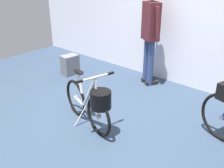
# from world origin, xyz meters

# --- Properties ---
(ground_plane) EXTENTS (7.51, 7.51, 0.00)m
(ground_plane) POSITION_xyz_m (0.00, 0.00, 0.00)
(ground_plane) COLOR #2D3D51
(back_wall) EXTENTS (7.51, 0.10, 2.85)m
(back_wall) POSITION_xyz_m (0.00, 2.07, 1.43)
(back_wall) COLOR silver
(back_wall) RESTS_ON ground_plane
(folding_bike_foreground) EXTENTS (1.13, 0.52, 0.81)m
(folding_bike_foreground) POSITION_xyz_m (-0.19, -0.06, 0.39)
(folding_bike_foreground) COLOR black
(folding_bike_foreground) RESTS_ON ground_plane
(visitor_near_wall) EXTENTS (0.47, 0.38, 1.71)m
(visitor_near_wall) POSITION_xyz_m (-0.44, 1.66, 0.98)
(visitor_near_wall) COLOR navy
(visitor_near_wall) RESTS_ON ground_plane
(backpack_on_floor) EXTENTS (0.27, 0.34, 0.39)m
(backpack_on_floor) POSITION_xyz_m (-1.86, 1.01, 0.19)
(backpack_on_floor) COLOR slate
(backpack_on_floor) RESTS_ON ground_plane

